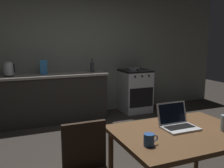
{
  "coord_description": "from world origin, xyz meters",
  "views": [
    {
      "loc": [
        -1.28,
        -2.69,
        1.55
      ],
      "look_at": [
        0.23,
        0.94,
        0.86
      ],
      "focal_mm": 39.96,
      "sensor_mm": 36.0,
      "label": 1
    }
  ],
  "objects_px": {
    "coffee_mug": "(149,140)",
    "cereal_box": "(44,67)",
    "stove_oven": "(135,91)",
    "laptop": "(178,123)",
    "dining_table": "(181,139)",
    "electric_kettle": "(8,69)",
    "bottle": "(92,66)",
    "frying_pan": "(134,69)"
  },
  "relations": [
    {
      "from": "coffee_mug",
      "to": "cereal_box",
      "type": "distance_m",
      "value": 3.22
    },
    {
      "from": "bottle",
      "to": "coffee_mug",
      "type": "relative_size",
      "value": 2.14
    },
    {
      "from": "stove_oven",
      "to": "cereal_box",
      "type": "xyz_separation_m",
      "value": [
        -1.92,
        0.02,
        0.6
      ]
    },
    {
      "from": "frying_pan",
      "to": "cereal_box",
      "type": "height_order",
      "value": "cereal_box"
    },
    {
      "from": "dining_table",
      "to": "electric_kettle",
      "type": "height_order",
      "value": "electric_kettle"
    },
    {
      "from": "laptop",
      "to": "bottle",
      "type": "relative_size",
      "value": 1.22
    },
    {
      "from": "stove_oven",
      "to": "cereal_box",
      "type": "relative_size",
      "value": 3.38
    },
    {
      "from": "stove_oven",
      "to": "laptop",
      "type": "height_order",
      "value": "laptop"
    },
    {
      "from": "stove_oven",
      "to": "dining_table",
      "type": "xyz_separation_m",
      "value": [
        -1.12,
        -3.02,
        0.21
      ]
    },
    {
      "from": "stove_oven",
      "to": "electric_kettle",
      "type": "height_order",
      "value": "electric_kettle"
    },
    {
      "from": "dining_table",
      "to": "cereal_box",
      "type": "bearing_deg",
      "value": 104.73
    },
    {
      "from": "bottle",
      "to": "frying_pan",
      "type": "relative_size",
      "value": 0.64
    },
    {
      "from": "dining_table",
      "to": "frying_pan",
      "type": "xyz_separation_m",
      "value": [
        1.09,
        2.99,
        0.28
      ]
    },
    {
      "from": "dining_table",
      "to": "cereal_box",
      "type": "xyz_separation_m",
      "value": [
        -0.8,
        3.04,
        0.39
      ]
    },
    {
      "from": "electric_kettle",
      "to": "coffee_mug",
      "type": "relative_size",
      "value": 2.09
    },
    {
      "from": "electric_kettle",
      "to": "bottle",
      "type": "height_order",
      "value": "bottle"
    },
    {
      "from": "stove_oven",
      "to": "electric_kettle",
      "type": "relative_size",
      "value": 3.58
    },
    {
      "from": "bottle",
      "to": "cereal_box",
      "type": "height_order",
      "value": "cereal_box"
    },
    {
      "from": "laptop",
      "to": "coffee_mug",
      "type": "xyz_separation_m",
      "value": [
        -0.46,
        -0.25,
        0.0
      ]
    },
    {
      "from": "cereal_box",
      "to": "laptop",
      "type": "bearing_deg",
      "value": -74.27
    },
    {
      "from": "electric_kettle",
      "to": "cereal_box",
      "type": "relative_size",
      "value": 0.94
    },
    {
      "from": "stove_oven",
      "to": "bottle",
      "type": "height_order",
      "value": "bottle"
    },
    {
      "from": "stove_oven",
      "to": "coffee_mug",
      "type": "distance_m",
      "value": 3.54
    },
    {
      "from": "stove_oven",
      "to": "dining_table",
      "type": "bearing_deg",
      "value": -110.34
    },
    {
      "from": "stove_oven",
      "to": "frying_pan",
      "type": "distance_m",
      "value": 0.49
    },
    {
      "from": "laptop",
      "to": "frying_pan",
      "type": "distance_m",
      "value": 3.08
    },
    {
      "from": "frying_pan",
      "to": "cereal_box",
      "type": "bearing_deg",
      "value": 178.5
    },
    {
      "from": "laptop",
      "to": "cereal_box",
      "type": "height_order",
      "value": "cereal_box"
    },
    {
      "from": "frying_pan",
      "to": "cereal_box",
      "type": "relative_size",
      "value": 1.51
    },
    {
      "from": "coffee_mug",
      "to": "cereal_box",
      "type": "bearing_deg",
      "value": 96.65
    },
    {
      "from": "dining_table",
      "to": "electric_kettle",
      "type": "bearing_deg",
      "value": 114.96
    },
    {
      "from": "coffee_mug",
      "to": "stove_oven",
      "type": "bearing_deg",
      "value": 63.97
    },
    {
      "from": "bottle",
      "to": "frying_pan",
      "type": "distance_m",
      "value": 0.96
    },
    {
      "from": "coffee_mug",
      "to": "dining_table",
      "type": "bearing_deg",
      "value": 18.99
    },
    {
      "from": "frying_pan",
      "to": "coffee_mug",
      "type": "relative_size",
      "value": 3.34
    },
    {
      "from": "cereal_box",
      "to": "dining_table",
      "type": "bearing_deg",
      "value": -75.27
    },
    {
      "from": "bottle",
      "to": "coffee_mug",
      "type": "bearing_deg",
      "value": -100.15
    },
    {
      "from": "laptop",
      "to": "cereal_box",
      "type": "relative_size",
      "value": 1.18
    },
    {
      "from": "laptop",
      "to": "bottle",
      "type": "bearing_deg",
      "value": 90.97
    },
    {
      "from": "dining_table",
      "to": "coffee_mug",
      "type": "xyz_separation_m",
      "value": [
        -0.43,
        -0.15,
        0.12
      ]
    },
    {
      "from": "coffee_mug",
      "to": "cereal_box",
      "type": "xyz_separation_m",
      "value": [
        -0.37,
        3.19,
        0.27
      ]
    },
    {
      "from": "dining_table",
      "to": "electric_kettle",
      "type": "relative_size",
      "value": 4.64
    }
  ]
}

